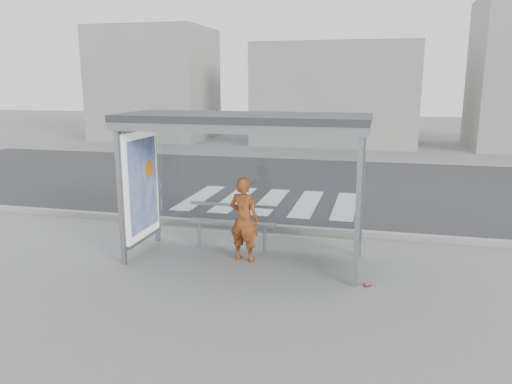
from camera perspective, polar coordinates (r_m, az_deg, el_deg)
ground at (r=9.09m, az=-1.37°, el=-7.80°), size 80.00×80.00×0.00m
road at (r=15.71m, az=5.34°, el=0.91°), size 30.00×10.00×0.01m
curb at (r=10.87m, az=1.33°, el=-4.03°), size 30.00×0.18×0.12m
crosswalk at (r=13.39m, az=1.61°, el=-1.09°), size 4.55×3.00×0.00m
bus_shelter at (r=8.77m, az=-3.68°, el=4.80°), size 4.25×1.65×2.62m
building_left at (r=28.94m, az=-11.43°, el=12.01°), size 6.00×5.00×6.00m
building_center at (r=26.33m, az=9.12°, el=10.98°), size 8.00×5.00×5.00m
person at (r=8.87m, az=-1.38°, el=-3.12°), size 0.63×0.48×1.53m
bench at (r=9.57m, az=-2.83°, el=-3.48°), size 1.69×0.21×0.87m
soda_can at (r=8.17m, az=12.64°, el=-10.28°), size 0.13×0.12×0.06m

